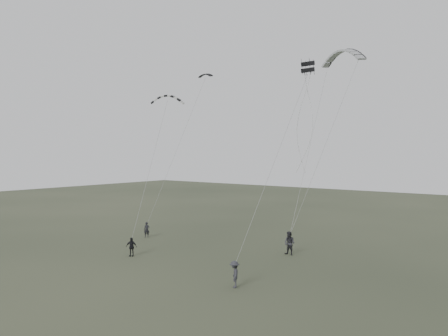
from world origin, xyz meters
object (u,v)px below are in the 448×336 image
Objects in this scene: kite_pale_large at (343,51)px; kite_box at (308,67)px; flyer_center at (131,247)px; flyer_right at (290,243)px; flyer_left at (147,230)px; flyer_far at (234,274)px; kite_dark_small at (205,74)px; kite_striped at (167,96)px.

kite_box is (1.16, -8.99, -2.94)m from kite_pale_large.
kite_pale_large is (11.56, 14.02, 16.34)m from flyer_center.
kite_pale_large is at bearing 76.97° from flyer_right.
kite_box is at bearing -42.28° from flyer_left.
flyer_far is 26.26m from kite_dark_small.
flyer_center is at bearing -134.86° from flyer_far.
flyer_far is at bearing -64.32° from flyer_left.
kite_pale_large reaches higher than flyer_right.
flyer_left is 0.48× the size of kite_striped.
kite_pale_large reaches higher than kite_striped.
kite_box is at bearing -64.20° from kite_pale_large.
flyer_left is at bearing 96.87° from flyer_center.
flyer_left is 1.99× the size of kite_box.
kite_striped is (-13.83, -7.64, -3.61)m from kite_pale_large.
flyer_right is at bearing -31.51° from flyer_left.
kite_dark_small is at bearing 156.46° from kite_box.
flyer_left is at bearing -179.60° from kite_box.
kite_dark_small is (-13.28, 5.44, 15.65)m from flyer_right.
kite_dark_small is at bearing 161.27° from flyer_right.
kite_pale_large is 1.38× the size of kite_striped.
kite_pale_large reaches higher than flyer_center.
flyer_right is 1.16× the size of flyer_far.
kite_pale_large reaches higher than flyer_left.
flyer_center is at bearing -111.06° from kite_pale_large.
kite_dark_small reaches higher than kite_box.
flyer_far is 0.99× the size of kite_dark_small.
flyer_center is 24.44m from kite_pale_large.
kite_box is (16.25, -8.36, -2.45)m from kite_dark_small.
kite_pale_large is (0.34, 15.56, 16.27)m from flyer_far.
flyer_center is 14.42m from kite_striped.
kite_striped is at bearing -168.98° from flyer_right.
flyer_right is 1.15× the size of kite_dark_small.
kite_pale_large is at bearing 141.71° from flyer_far.
kite_pale_large is at bearing 101.07° from kite_box.
flyer_left is 7.73m from flyer_center.
flyer_right reaches higher than flyer_left.
kite_box is (1.50, 6.58, 13.33)m from flyer_far.
kite_box reaches higher than flyer_right.
kite_striped is at bearing 77.91° from flyer_center.
flyer_center is 2.01× the size of kite_box.
flyer_right is 13.84m from kite_box.
flyer_far is at bearing -77.68° from flyer_right.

